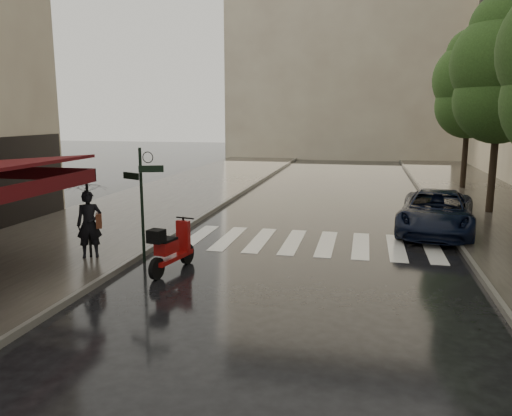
% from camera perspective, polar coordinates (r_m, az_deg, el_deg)
% --- Properties ---
extents(ground, '(120.00, 120.00, 0.00)m').
position_cam_1_polar(ground, '(10.96, -13.53, -10.81)').
color(ground, black).
rests_on(ground, ground).
extents(sidewalk_near, '(6.00, 60.00, 0.12)m').
position_cam_1_polar(sidewalk_near, '(23.33, -10.72, 0.85)').
color(sidewalk_near, '#38332D').
rests_on(sidewalk_near, ground).
extents(sidewalk_far, '(5.50, 60.00, 0.12)m').
position_cam_1_polar(sidewalk_far, '(22.22, 26.95, -0.61)').
color(sidewalk_far, '#38332D').
rests_on(sidewalk_far, ground).
extents(curb_near, '(0.12, 60.00, 0.16)m').
position_cam_1_polar(curb_near, '(22.32, -3.49, 0.62)').
color(curb_near, '#595651').
rests_on(curb_near, ground).
extents(curb_far, '(0.12, 60.00, 0.16)m').
position_cam_1_polar(curb_far, '(21.68, 19.78, -0.30)').
color(curb_far, '#595651').
rests_on(curb_far, ground).
extents(crosswalk, '(7.85, 3.20, 0.01)m').
position_cam_1_polar(crosswalk, '(15.72, 6.13, -3.96)').
color(crosswalk, silver).
rests_on(crosswalk, ground).
extents(signpost, '(1.17, 0.29, 3.10)m').
position_cam_1_polar(signpost, '(13.60, -12.91, 1.40)').
color(signpost, black).
rests_on(signpost, ground).
extents(backdrop_building, '(22.00, 6.00, 20.00)m').
position_cam_1_polar(backdrop_building, '(47.54, 10.91, 17.77)').
color(backdrop_building, tan).
rests_on(backdrop_building, ground).
extents(tree_mid, '(3.80, 3.80, 8.34)m').
position_cam_1_polar(tree_mid, '(21.76, 26.24, 13.91)').
color(tree_mid, black).
rests_on(tree_mid, sidewalk_far).
extents(tree_far, '(3.80, 3.80, 8.16)m').
position_cam_1_polar(tree_far, '(28.63, 23.28, 12.81)').
color(tree_far, black).
rests_on(tree_far, sidewalk_far).
extents(pedestrian_with_umbrella, '(1.47, 1.48, 2.54)m').
position_cam_1_polar(pedestrian_with_umbrella, '(14.08, -18.68, 1.30)').
color(pedestrian_with_umbrella, black).
rests_on(pedestrian_with_umbrella, sidewalk_near).
extents(scooter, '(0.72, 1.95, 1.29)m').
position_cam_1_polar(scooter, '(12.83, -9.72, -4.67)').
color(scooter, black).
rests_on(scooter, ground).
extents(parked_car, '(3.13, 5.41, 1.42)m').
position_cam_1_polar(parked_car, '(17.93, 19.92, -0.42)').
color(parked_car, black).
rests_on(parked_car, ground).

